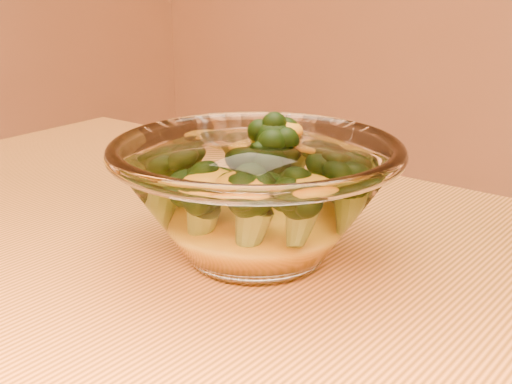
% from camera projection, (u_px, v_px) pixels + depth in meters
% --- Properties ---
extents(glass_bowl, '(0.23, 0.23, 0.10)m').
position_uv_depth(glass_bowl, '(256.00, 198.00, 0.57)').
color(glass_bowl, white).
rests_on(glass_bowl, table).
extents(cheese_sauce, '(0.12, 0.12, 0.03)m').
position_uv_depth(cheese_sauce, '(256.00, 224.00, 0.57)').
color(cheese_sauce, '#FFAC15').
rests_on(cheese_sauce, glass_bowl).
extents(broccoli_heap, '(0.16, 0.15, 0.08)m').
position_uv_depth(broccoli_heap, '(260.00, 178.00, 0.57)').
color(broccoli_heap, black).
rests_on(broccoli_heap, cheese_sauce).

